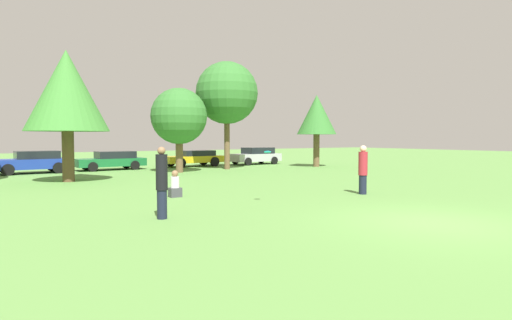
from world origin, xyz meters
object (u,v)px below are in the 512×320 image
Objects in this scene: tree_3 at (227,93)px; parked_car_yellow at (194,158)px; frisbee at (267,152)px; bystander_sitting at (175,186)px; tree_4 at (317,115)px; tree_1 at (67,91)px; parked_car_green at (112,160)px; parked_car_blue at (33,162)px; parked_car_silver at (256,156)px; person_thrower at (162,182)px; person_catcher at (363,169)px; tree_2 at (179,117)px.

tree_3 is 5.87m from parked_car_yellow.
bystander_sitting is (-1.80, 3.19, -1.27)m from frisbee.
frisbee is 18.35m from tree_4.
bystander_sitting is 18.00m from tree_4.
tree_1 is 1.21× the size of tree_4.
frisbee is 17.68m from parked_car_green.
tree_1 reaches higher than tree_4.
parked_car_blue is 1.03× the size of parked_car_silver.
bystander_sitting is 0.22× the size of parked_car_blue.
person_thrower is 0.44× the size of parked_car_blue.
frisbee is (-4.39, -0.05, 0.73)m from person_catcher.
parked_car_yellow is (10.62, 0.41, -0.06)m from parked_car_blue.
person_thrower is at bearing 48.10° from parked_car_silver.
bystander_sitting is 0.13× the size of tree_3.
bystander_sitting is 0.18× the size of tree_4.
person_catcher reaches higher than parked_car_green.
tree_4 is (17.14, 1.59, -0.59)m from tree_1.
person_catcher is 7.86× the size of frisbee.
frisbee is at bearing -101.45° from tree_2.
parked_car_yellow is at bearing 72.04° from frisbee.
tree_2 is at bearing 120.58° from parked_car_green.
parked_car_yellow is at bearing 55.80° from tree_2.
tree_2 is 5.94m from parked_car_green.
person_thrower is at bearing 91.14° from parked_car_blue.
tree_2 is at bearing 24.06° from parked_car_silver.
frisbee is 3.88m from bystander_sitting.
parked_car_yellow is at bearing 58.68° from person_thrower.
person_catcher is 18.18m from parked_car_green.
tree_2 is at bearing 61.15° from person_thrower.
parked_car_silver is (4.54, 3.41, -4.39)m from tree_3.
parked_car_silver is (8.29, 4.15, -2.71)m from tree_2.
parked_car_silver is (10.97, 17.39, -0.98)m from frisbee.
parked_car_yellow is at bearing 62.58° from bystander_sitting.
tree_2 is 9.66m from parked_car_silver.
parked_car_yellow is (5.76, 17.77, -1.03)m from frisbee.
tree_1 reaches higher than bystander_sitting.
frisbee is 18.06m from parked_car_blue.
person_catcher is 19.63m from parked_car_blue.
tree_4 is at bearing 5.29° from tree_1.
parked_car_silver is at bearing -114.69° from person_catcher.
person_thrower is at bearing -124.98° from tree_3.
tree_1 reaches higher than person_catcher.
tree_4 is 6.06m from parked_car_silver.
tree_3 is at bearing 168.66° from tree_4.
tree_4 is at bearing -128.76° from person_catcher.
tree_2 is at bearing -86.53° from person_catcher.
parked_car_blue is at bearing -0.34° from parked_car_yellow.
tree_1 is 1.41× the size of parked_car_yellow.
parked_car_green is (1.61, 14.45, 0.24)m from bystander_sitting.
parked_car_blue reaches higher than parked_car_yellow.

